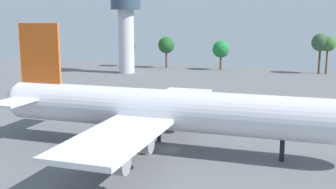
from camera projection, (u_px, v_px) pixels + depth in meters
ground_plane at (168, 149)px, 65.40m from camera, size 245.08×245.08×0.00m
cargo_airplane at (167, 111)px, 64.27m from camera, size 61.27×48.91×20.08m
control_tower at (126, 27)px, 156.41m from camera, size 11.49×11.49×28.78m
tree_line_backdrop at (223, 46)px, 167.00m from camera, size 89.09×7.13×15.50m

